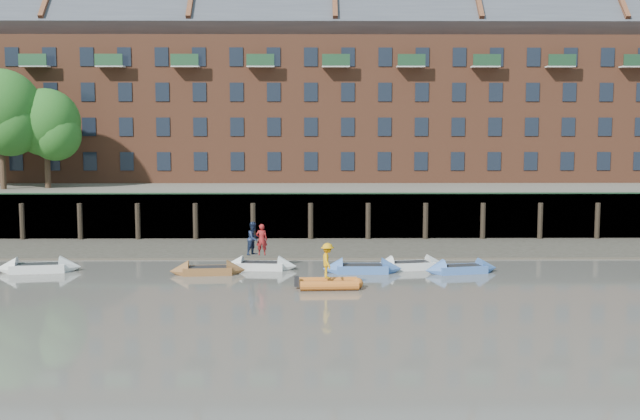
{
  "coord_description": "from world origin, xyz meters",
  "views": [
    {
      "loc": [
        -1.87,
        -33.46,
        8.23
      ],
      "look_at": [
        -1.44,
        12.0,
        3.2
      ],
      "focal_mm": 45.0,
      "sensor_mm": 36.0,
      "label": 1
    }
  ],
  "objects_px": {
    "rowboat_5": "(410,265)",
    "person_rib_crew": "(328,261)",
    "rowboat_6": "(461,269)",
    "person_rower_b": "(254,238)",
    "rowboat_2": "(208,270)",
    "person_rower_a": "(262,240)",
    "rowboat_4": "(362,269)",
    "rib_tender": "(331,284)",
    "rowboat_3": "(261,266)",
    "rowboat_0": "(39,268)"
  },
  "relations": [
    {
      "from": "person_rower_a",
      "to": "rowboat_4",
      "type": "bearing_deg",
      "value": 168.68
    },
    {
      "from": "rowboat_4",
      "to": "rowboat_3",
      "type": "bearing_deg",
      "value": 169.11
    },
    {
      "from": "person_rib_crew",
      "to": "rowboat_0",
      "type": "bearing_deg",
      "value": 69.37
    },
    {
      "from": "rowboat_4",
      "to": "person_rib_crew",
      "type": "relative_size",
      "value": 2.48
    },
    {
      "from": "rowboat_3",
      "to": "rowboat_5",
      "type": "bearing_deg",
      "value": 5.36
    },
    {
      "from": "rib_tender",
      "to": "person_rib_crew",
      "type": "distance_m",
      "value": 1.17
    },
    {
      "from": "rowboat_5",
      "to": "person_rower_b",
      "type": "relative_size",
      "value": 2.32
    },
    {
      "from": "rowboat_2",
      "to": "rowboat_4",
      "type": "height_order",
      "value": "rowboat_4"
    },
    {
      "from": "rowboat_6",
      "to": "person_rower_a",
      "type": "distance_m",
      "value": 11.14
    },
    {
      "from": "rowboat_4",
      "to": "rib_tender",
      "type": "distance_m",
      "value": 4.49
    },
    {
      "from": "rowboat_4",
      "to": "person_rower_b",
      "type": "xyz_separation_m",
      "value": [
        -6.0,
        1.17,
        1.51
      ]
    },
    {
      "from": "rowboat_3",
      "to": "rowboat_2",
      "type": "bearing_deg",
      "value": -146.79
    },
    {
      "from": "rowboat_3",
      "to": "person_rower_b",
      "type": "distance_m",
      "value": 1.57
    },
    {
      "from": "rowboat_3",
      "to": "rib_tender",
      "type": "relative_size",
      "value": 1.3
    },
    {
      "from": "rowboat_2",
      "to": "person_rower_a",
      "type": "relative_size",
      "value": 2.38
    },
    {
      "from": "rib_tender",
      "to": "person_rower_b",
      "type": "distance_m",
      "value": 6.94
    },
    {
      "from": "person_rower_b",
      "to": "person_rib_crew",
      "type": "distance_m",
      "value": 6.64
    },
    {
      "from": "rowboat_5",
      "to": "rowboat_6",
      "type": "height_order",
      "value": "rowboat_5"
    },
    {
      "from": "rowboat_5",
      "to": "rib_tender",
      "type": "xyz_separation_m",
      "value": [
        -4.51,
        -5.14,
        0.02
      ]
    },
    {
      "from": "rowboat_3",
      "to": "rowboat_4",
      "type": "xyz_separation_m",
      "value": [
        5.62,
        -1.06,
        0.01
      ]
    },
    {
      "from": "rowboat_2",
      "to": "person_rower_b",
      "type": "bearing_deg",
      "value": 27.68
    },
    {
      "from": "rowboat_3",
      "to": "rowboat_6",
      "type": "distance_m",
      "value": 11.1
    },
    {
      "from": "rowboat_2",
      "to": "rib_tender",
      "type": "xyz_separation_m",
      "value": [
        6.62,
        -3.74,
        0.03
      ]
    },
    {
      "from": "rowboat_0",
      "to": "rowboat_4",
      "type": "distance_m",
      "value": 17.79
    },
    {
      "from": "person_rower_b",
      "to": "rowboat_2",
      "type": "bearing_deg",
      "value": 158.61
    },
    {
      "from": "rowboat_5",
      "to": "person_rower_a",
      "type": "height_order",
      "value": "person_rower_a"
    },
    {
      "from": "rowboat_2",
      "to": "rowboat_3",
      "type": "distance_m",
      "value": 3.13
    },
    {
      "from": "rowboat_2",
      "to": "rowboat_6",
      "type": "distance_m",
      "value": 13.82
    },
    {
      "from": "rowboat_4",
      "to": "person_rib_crew",
      "type": "height_order",
      "value": "person_rib_crew"
    },
    {
      "from": "rowboat_3",
      "to": "person_rib_crew",
      "type": "height_order",
      "value": "person_rib_crew"
    },
    {
      "from": "rowboat_5",
      "to": "person_rib_crew",
      "type": "relative_size",
      "value": 2.48
    },
    {
      "from": "rowboat_2",
      "to": "rowboat_5",
      "type": "distance_m",
      "value": 11.21
    },
    {
      "from": "rowboat_5",
      "to": "rowboat_6",
      "type": "distance_m",
      "value": 2.91
    },
    {
      "from": "rowboat_5",
      "to": "rowboat_0",
      "type": "bearing_deg",
      "value": 171.33
    },
    {
      "from": "person_rower_a",
      "to": "person_rower_b",
      "type": "xyz_separation_m",
      "value": [
        -0.45,
        0.05,
        0.06
      ]
    },
    {
      "from": "rowboat_2",
      "to": "person_rib_crew",
      "type": "bearing_deg",
      "value": -35.44
    },
    {
      "from": "person_rower_b",
      "to": "rowboat_4",
      "type": "bearing_deg",
      "value": -65.58
    },
    {
      "from": "rowboat_4",
      "to": "person_rower_a",
      "type": "bearing_deg",
      "value": 168.36
    },
    {
      "from": "rowboat_0",
      "to": "person_rower_b",
      "type": "distance_m",
      "value": 11.9
    },
    {
      "from": "person_rower_a",
      "to": "rowboat_3",
      "type": "bearing_deg",
      "value": 44.43
    },
    {
      "from": "rowboat_4",
      "to": "person_rower_b",
      "type": "distance_m",
      "value": 6.3
    },
    {
      "from": "rib_tender",
      "to": "person_rower_a",
      "type": "bearing_deg",
      "value": 122.67
    },
    {
      "from": "rib_tender",
      "to": "person_rower_b",
      "type": "bearing_deg",
      "value": 125.49
    },
    {
      "from": "rowboat_6",
      "to": "person_rower_b",
      "type": "distance_m",
      "value": 11.59
    },
    {
      "from": "rowboat_6",
      "to": "person_rib_crew",
      "type": "xyz_separation_m",
      "value": [
        -7.39,
        -3.99,
        1.17
      ]
    },
    {
      "from": "rib_tender",
      "to": "person_rower_a",
      "type": "xyz_separation_m",
      "value": [
        -3.78,
        5.25,
        1.43
      ]
    },
    {
      "from": "rowboat_4",
      "to": "rowboat_6",
      "type": "relative_size",
      "value": 1.01
    },
    {
      "from": "rowboat_6",
      "to": "rowboat_5",
      "type": "bearing_deg",
      "value": 145.75
    },
    {
      "from": "rowboat_2",
      "to": "rowboat_4",
      "type": "bearing_deg",
      "value": -2.81
    },
    {
      "from": "person_rower_a",
      "to": "person_rib_crew",
      "type": "height_order",
      "value": "person_rower_a"
    }
  ]
}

